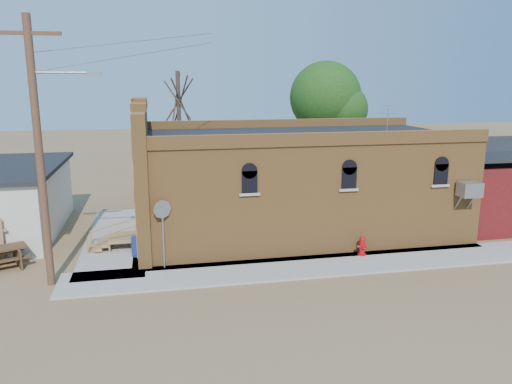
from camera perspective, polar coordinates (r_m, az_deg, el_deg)
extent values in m
plane|color=brown|center=(18.18, 3.62, -9.88)|extent=(120.00, 120.00, 0.00)
cube|color=#9E9991|center=(19.38, 7.24, -8.37)|extent=(19.00, 2.20, 0.08)
cube|color=#9E9991|center=(23.31, -15.62, -5.11)|extent=(2.60, 10.00, 0.08)
cube|color=#A96D33|center=(23.12, 4.91, 0.84)|extent=(14.00, 7.00, 4.50)
cube|color=black|center=(22.77, 5.02, 6.52)|extent=(13.80, 6.80, 0.12)
cube|color=#A96D33|center=(22.07, -12.77, 1.73)|extent=(0.50, 7.40, 5.80)
cube|color=navy|center=(20.72, -13.80, 4.07)|extent=(0.08, 1.10, 1.56)
cube|color=#929398|center=(22.18, 23.23, 0.27)|extent=(0.85, 0.65, 0.60)
cube|color=#580F15|center=(27.47, 24.25, 0.26)|extent=(5.00, 6.00, 3.20)
cylinder|color=#452B1B|center=(17.95, -23.51, 3.74)|extent=(0.26, 0.26, 9.00)
cube|color=#452B1B|center=(17.84, -24.64, 16.19)|extent=(2.00, 0.12, 0.12)
cylinder|color=#929398|center=(17.62, -21.36, 12.60)|extent=(1.80, 0.08, 0.08)
cube|color=#929398|center=(17.49, -18.04, 12.68)|extent=(0.45, 0.22, 0.14)
cylinder|color=#443327|center=(29.40, -8.72, 6.22)|extent=(0.24, 0.24, 7.50)
cylinder|color=#443327|center=(31.72, 7.80, 5.61)|extent=(0.28, 0.28, 6.30)
sphere|color=#1B4012|center=(31.50, 7.95, 10.67)|extent=(4.40, 4.40, 4.40)
cylinder|color=#A7090F|center=(20.69, 11.98, -6.97)|extent=(0.40, 0.40, 0.06)
cylinder|color=#A7090F|center=(20.58, 12.02, -6.11)|extent=(0.28, 0.28, 0.59)
sphere|color=#A7090F|center=(20.49, 12.06, -5.31)|extent=(0.23, 0.23, 0.23)
cylinder|color=#A7090F|center=(20.45, 12.19, -6.23)|extent=(0.13, 0.15, 0.11)
cylinder|color=#A7090F|center=(20.52, 11.64, -6.14)|extent=(0.15, 0.13, 0.11)
cylinder|color=#A7090F|center=(20.64, 12.41, -6.07)|extent=(0.15, 0.13, 0.11)
cylinder|color=#929398|center=(18.86, -10.55, -5.12)|extent=(0.07, 0.07, 2.38)
cylinder|color=#929398|center=(18.54, -10.68, -1.95)|extent=(0.67, 0.32, 0.71)
cylinder|color=red|center=(18.59, -10.68, -1.91)|extent=(0.67, 0.32, 0.71)
cylinder|color=navy|center=(20.63, -13.37, -6.05)|extent=(0.61, 0.61, 0.78)
cube|color=#4C331E|center=(21.39, -25.54, -6.57)|extent=(0.68, 1.38, 0.74)
cube|color=#4C331E|center=(20.73, -26.97, -7.09)|extent=(1.85, 1.04, 0.05)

